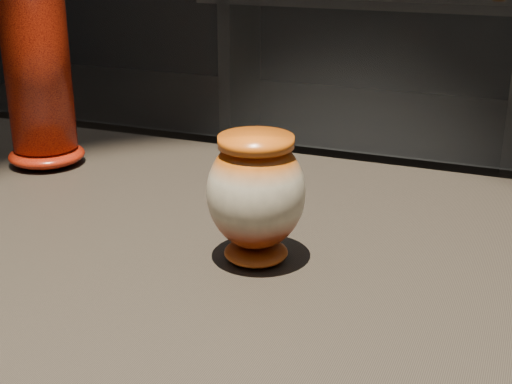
% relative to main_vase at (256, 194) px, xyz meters
% --- Properties ---
extents(main_vase, '(0.15, 0.15, 0.16)m').
position_rel_main_vase_xyz_m(main_vase, '(0.00, 0.00, 0.00)').
color(main_vase, maroon).
rests_on(main_vase, display_plinth).
extents(tall_vase, '(0.15, 0.15, 0.41)m').
position_rel_main_vase_xyz_m(tall_vase, '(-0.48, 0.21, 0.11)').
color(tall_vase, red).
rests_on(tall_vase, display_plinth).
extents(back_shelf, '(2.00, 0.60, 0.90)m').
position_rel_main_vase_xyz_m(back_shelf, '(-0.66, 3.46, -0.35)').
color(back_shelf, black).
rests_on(back_shelf, ground).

